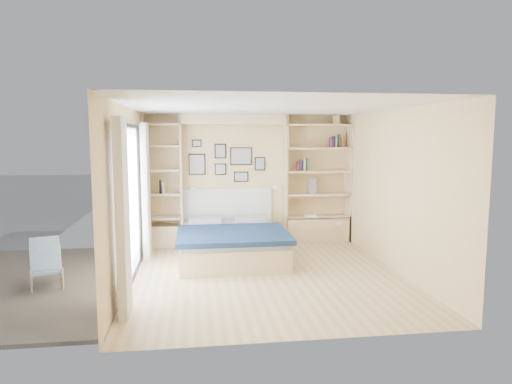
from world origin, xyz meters
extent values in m
plane|color=#CBB380|center=(0.00, 0.00, 0.00)|extent=(4.50, 4.50, 0.00)
plane|color=#E9C088|center=(0.00, 2.25, 1.25)|extent=(4.00, 0.00, 4.00)
plane|color=#E9C088|center=(0.00, -2.25, 1.25)|extent=(4.00, 0.00, 4.00)
plane|color=#E9C088|center=(-2.00, 0.00, 1.25)|extent=(0.00, 4.50, 4.50)
plane|color=#E9C088|center=(2.00, 0.00, 1.25)|extent=(0.00, 4.50, 4.50)
plane|color=white|center=(0.00, 0.00, 2.50)|extent=(4.50, 4.50, 0.00)
cube|color=tan|center=(-1.30, 2.08, 1.25)|extent=(0.04, 0.35, 2.50)
cube|color=tan|center=(0.70, 2.08, 1.25)|extent=(0.04, 0.35, 2.50)
cube|color=tan|center=(-0.30, 2.08, 2.40)|extent=(2.00, 0.35, 0.20)
cube|color=tan|center=(1.98, 2.08, 1.25)|extent=(0.04, 0.35, 2.50)
cube|color=tan|center=(-1.98, 2.08, 1.25)|extent=(0.04, 0.35, 2.50)
cube|color=tan|center=(1.35, 2.08, 0.25)|extent=(1.30, 0.35, 0.50)
cube|color=tan|center=(-1.65, 2.08, 0.20)|extent=(0.70, 0.35, 0.40)
cube|color=black|center=(-1.97, 0.00, 2.23)|extent=(0.04, 2.08, 0.06)
cube|color=black|center=(-1.97, 0.00, 0.03)|extent=(0.04, 2.08, 0.06)
cube|color=black|center=(-1.97, -1.02, 1.10)|extent=(0.04, 0.06, 2.20)
cube|color=black|center=(-1.97, 1.02, 1.10)|extent=(0.04, 0.06, 2.20)
cube|color=silver|center=(-1.98, 0.00, 1.12)|extent=(0.01, 2.00, 2.20)
cube|color=white|center=(-1.88, -1.30, 1.15)|extent=(0.10, 0.45, 2.30)
cube|color=white|center=(-1.88, 1.30, 1.15)|extent=(0.10, 0.45, 2.30)
cube|color=tan|center=(1.35, 2.08, 0.50)|extent=(1.30, 0.35, 0.04)
cube|color=tan|center=(1.35, 2.08, 0.95)|extent=(1.30, 0.35, 0.04)
cube|color=tan|center=(1.35, 2.08, 1.40)|extent=(1.30, 0.35, 0.04)
cube|color=tan|center=(1.35, 2.08, 1.85)|extent=(1.30, 0.35, 0.04)
cube|color=tan|center=(1.35, 2.08, 2.30)|extent=(1.30, 0.35, 0.04)
cube|color=tan|center=(-1.65, 2.08, 0.55)|extent=(0.70, 0.35, 0.04)
cube|color=tan|center=(-1.65, 2.08, 1.00)|extent=(0.70, 0.35, 0.04)
cube|color=tan|center=(-1.65, 2.08, 1.45)|extent=(0.70, 0.35, 0.04)
cube|color=tan|center=(-1.65, 2.08, 1.90)|extent=(0.70, 0.35, 0.04)
cube|color=tan|center=(-1.65, 2.08, 2.30)|extent=(0.70, 0.35, 0.04)
cube|color=tan|center=(-0.45, 1.03, 0.19)|extent=(1.70, 2.12, 0.37)
cube|color=#A1A7AF|center=(-0.45, 1.03, 0.42)|extent=(1.66, 2.08, 0.10)
cube|color=#132440|center=(-0.45, 0.67, 0.49)|extent=(1.80, 1.48, 0.08)
cube|color=#A1A7AF|center=(-0.87, 1.79, 0.53)|extent=(0.58, 0.42, 0.12)
cube|color=#A1A7AF|center=(-0.03, 1.79, 0.53)|extent=(0.58, 0.42, 0.12)
cube|color=white|center=(-0.45, 2.22, 0.72)|extent=(1.80, 0.04, 0.70)
cube|color=black|center=(-1.00, 2.23, 1.55)|extent=(0.32, 0.02, 0.40)
cube|color=gray|center=(-1.00, 2.21, 1.55)|extent=(0.28, 0.01, 0.36)
cube|color=black|center=(-0.55, 2.23, 1.80)|extent=(0.22, 0.02, 0.28)
cube|color=gray|center=(-0.55, 2.21, 1.80)|extent=(0.18, 0.01, 0.24)
cube|color=black|center=(-0.55, 2.23, 1.45)|extent=(0.22, 0.02, 0.22)
cube|color=gray|center=(-0.55, 2.21, 1.45)|extent=(0.18, 0.01, 0.18)
cube|color=black|center=(-0.15, 2.23, 1.70)|extent=(0.42, 0.02, 0.34)
cube|color=gray|center=(-0.15, 2.21, 1.70)|extent=(0.38, 0.01, 0.30)
cube|color=black|center=(-0.15, 2.23, 1.30)|extent=(0.28, 0.02, 0.20)
cube|color=gray|center=(-0.15, 2.21, 1.30)|extent=(0.24, 0.01, 0.16)
cube|color=black|center=(0.22, 2.23, 1.55)|extent=(0.20, 0.02, 0.26)
cube|color=gray|center=(0.22, 2.21, 1.55)|extent=(0.16, 0.01, 0.22)
cube|color=black|center=(-1.00, 2.23, 1.95)|extent=(0.18, 0.02, 0.14)
cube|color=gray|center=(-1.00, 2.21, 1.95)|extent=(0.14, 0.01, 0.10)
cylinder|color=silver|center=(-1.16, 2.00, 1.12)|extent=(0.20, 0.02, 0.02)
cone|color=white|center=(-1.06, 2.00, 1.10)|extent=(0.13, 0.12, 0.15)
cylinder|color=silver|center=(0.56, 2.00, 1.12)|extent=(0.20, 0.02, 0.02)
cone|color=white|center=(0.46, 2.00, 1.10)|extent=(0.13, 0.12, 0.15)
cube|color=#A51E1E|center=(0.94, 2.07, 1.51)|extent=(0.02, 0.15, 0.19)
cube|color=navy|center=(0.99, 2.07, 1.53)|extent=(0.03, 0.15, 0.21)
cube|color=#BFB28C|center=(1.06, 2.07, 1.52)|extent=(0.04, 0.15, 0.21)
cube|color=#28583A|center=(1.13, 2.07, 1.54)|extent=(0.03, 0.15, 0.25)
cube|color=#962046|center=(1.60, 2.07, 1.96)|extent=(0.02, 0.15, 0.19)
cube|color=navy|center=(1.61, 2.07, 1.97)|extent=(0.03, 0.15, 0.21)
cube|color=black|center=(1.66, 2.07, 1.98)|extent=(0.03, 0.15, 0.22)
cube|color=#BFB28C|center=(1.68, 2.07, 1.95)|extent=(0.04, 0.15, 0.17)
cube|color=#26593F|center=(1.76, 2.07, 2.00)|extent=(0.03, 0.15, 0.25)
cube|color=#A51E1E|center=(1.78, 2.07, 1.97)|extent=(0.03, 0.15, 0.19)
cube|color=navy|center=(-1.69, 2.07, 1.11)|extent=(0.02, 0.15, 0.17)
cube|color=black|center=(-1.69, 2.07, 1.14)|extent=(0.03, 0.15, 0.24)
cube|color=#BFB28C|center=(-1.63, 2.07, 1.11)|extent=(0.03, 0.15, 0.18)
cube|color=tan|center=(1.68, 2.07, 2.40)|extent=(0.13, 0.13, 0.15)
cone|color=tan|center=(1.68, 2.07, 2.51)|extent=(0.20, 0.20, 0.08)
cube|color=slate|center=(1.24, 2.07, 1.12)|extent=(0.12, 0.12, 0.30)
cube|color=white|center=(1.20, 2.02, 0.54)|extent=(0.22, 0.16, 0.03)
cube|color=#6E5F51|center=(-3.60, 0.00, 0.00)|extent=(3.20, 4.00, 0.05)
cylinder|color=tan|center=(-3.20, -0.49, 0.17)|extent=(0.07, 0.12, 0.34)
cylinder|color=tan|center=(-2.83, -0.37, 0.17)|extent=(0.07, 0.12, 0.34)
cylinder|color=tan|center=(-3.35, -0.04, 0.26)|extent=(0.12, 0.28, 0.56)
cylinder|color=tan|center=(-2.98, 0.08, 0.26)|extent=(0.12, 0.28, 0.56)
cube|color=teal|center=(-3.07, -0.27, 0.24)|extent=(0.52, 0.57, 0.13)
cube|color=teal|center=(-3.17, 0.05, 0.43)|extent=(0.43, 0.30, 0.46)
camera|label=1|loc=(-1.06, -6.60, 2.08)|focal=32.00mm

